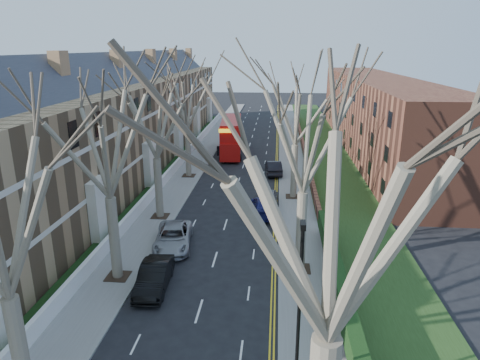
% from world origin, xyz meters
% --- Properties ---
extents(ground, '(240.00, 240.00, 0.00)m').
position_xyz_m(ground, '(0.00, 0.00, 0.00)').
color(ground, black).
rests_on(ground, ground).
extents(pavement_left, '(3.00, 102.00, 0.12)m').
position_xyz_m(pavement_left, '(-6.00, 39.00, 0.06)').
color(pavement_left, slate).
rests_on(pavement_left, ground).
extents(pavement_right, '(3.00, 102.00, 0.12)m').
position_xyz_m(pavement_right, '(6.00, 39.00, 0.06)').
color(pavement_right, slate).
rests_on(pavement_right, ground).
extents(terrace_left, '(9.70, 78.00, 13.60)m').
position_xyz_m(terrace_left, '(-13.65, 31.00, 5.53)').
color(terrace_left, olive).
rests_on(terrace_left, ground).
extents(flats_right, '(13.97, 54.00, 10.00)m').
position_xyz_m(flats_right, '(17.46, 43.00, 4.98)').
color(flats_right, brown).
rests_on(flats_right, ground).
extents(wall_hedge_right, '(0.70, 24.00, 1.80)m').
position_xyz_m(wall_hedge_right, '(7.70, 2.00, 1.12)').
color(wall_hedge_right, brown).
rests_on(wall_hedge_right, ground).
extents(front_wall_left, '(0.30, 78.00, 1.00)m').
position_xyz_m(front_wall_left, '(-7.65, 31.00, 0.62)').
color(front_wall_left, white).
rests_on(front_wall_left, ground).
extents(grass_verge_right, '(6.00, 102.00, 0.06)m').
position_xyz_m(grass_verge_right, '(10.50, 39.00, 0.15)').
color(grass_verge_right, '#213914').
rests_on(grass_verge_right, ground).
extents(lamp_post, '(0.18, 0.50, 8.11)m').
position_xyz_m(lamp_post, '(5.00, -3.50, 4.57)').
color(lamp_post, black).
rests_on(lamp_post, ground).
extents(tree_left_mid, '(10.50, 10.50, 14.71)m').
position_xyz_m(tree_left_mid, '(-5.70, 6.00, 9.56)').
color(tree_left_mid, '#766954').
rests_on(tree_left_mid, ground).
extents(tree_left_far, '(10.15, 10.15, 14.22)m').
position_xyz_m(tree_left_far, '(-5.70, 16.00, 9.24)').
color(tree_left_far, '#766954').
rests_on(tree_left_far, ground).
extents(tree_left_dist, '(10.50, 10.50, 14.71)m').
position_xyz_m(tree_left_dist, '(-5.70, 28.00, 9.56)').
color(tree_left_dist, '#766954').
rests_on(tree_left_dist, ground).
extents(tree_right_near, '(10.85, 10.85, 15.20)m').
position_xyz_m(tree_right_near, '(5.70, -6.00, 9.86)').
color(tree_right_near, '#766954').
rests_on(tree_right_near, ground).
extents(tree_right_mid, '(10.50, 10.50, 14.71)m').
position_xyz_m(tree_right_mid, '(5.70, 8.00, 9.56)').
color(tree_right_mid, '#766954').
rests_on(tree_right_mid, ground).
extents(tree_right_far, '(10.15, 10.15, 14.22)m').
position_xyz_m(tree_right_far, '(5.70, 22.00, 9.24)').
color(tree_right_far, '#766954').
rests_on(tree_right_far, ground).
extents(double_decker_bus, '(3.45, 11.27, 4.64)m').
position_xyz_m(double_decker_bus, '(-2.11, 38.84, 2.28)').
color(double_decker_bus, '#B10F0C').
rests_on(double_decker_bus, ground).
extents(car_left_mid, '(1.90, 4.77, 1.54)m').
position_xyz_m(car_left_mid, '(-3.06, 5.05, 0.77)').
color(car_left_mid, black).
rests_on(car_left_mid, ground).
extents(car_left_far, '(3.22, 5.74, 1.51)m').
position_xyz_m(car_left_far, '(-3.25, 10.62, 0.76)').
color(car_left_far, gray).
rests_on(car_left_far, ground).
extents(car_right_near, '(2.55, 5.28, 1.48)m').
position_xyz_m(car_right_near, '(3.03, 17.56, 0.74)').
color(car_right_near, navy).
rests_on(car_right_near, ground).
extents(car_right_mid, '(1.83, 4.52, 1.54)m').
position_xyz_m(car_right_mid, '(3.30, 19.91, 0.77)').
color(car_right_mid, gray).
rests_on(car_right_mid, ground).
extents(car_right_far, '(2.12, 4.83, 1.54)m').
position_xyz_m(car_right_far, '(3.70, 29.92, 0.77)').
color(car_right_far, black).
rests_on(car_right_far, ground).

